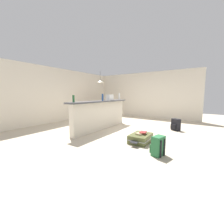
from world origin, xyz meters
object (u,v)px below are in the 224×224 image
dining_table (101,107)px  pendant_lamp (100,81)px  grocery_bag (110,97)px  book_stack (141,133)px  bottle_green (74,99)px  dining_chair_near_partition (109,110)px  backpack_green (158,146)px  backpack_black (176,125)px  bottle_blue (103,97)px  suitcase_flat_olive (141,138)px  bottle_white (119,96)px  dining_chair_far_side (93,108)px

dining_table → pendant_lamp: (0.10, 0.09, 1.33)m
grocery_bag → book_stack: 2.30m
bottle_green → dining_chair_near_partition: size_ratio=0.23×
grocery_bag → backpack_green: bearing=-125.0°
backpack_black → book_stack: (-1.89, 0.53, 0.05)m
dining_table → book_stack: dining_table is taller
grocery_bag → backpack_green: 3.11m
bottle_green → book_stack: bottle_green is taller
bottle_blue → pendant_lamp: pendant_lamp is taller
suitcase_flat_olive → backpack_green: 0.87m
grocery_bag → pendant_lamp: (1.34, 1.55, 0.80)m
backpack_black → book_stack: bearing=164.4°
dining_table → book_stack: bearing=-125.7°
bottle_white → grocery_bag: (-0.68, 0.02, -0.03)m
bottle_green → dining_chair_near_partition: bearing=15.4°
dining_table → suitcase_flat_olive: (-2.35, -3.24, -0.54)m
grocery_bag → backpack_black: 2.65m
book_stack → dining_chair_near_partition: bearing=49.2°
dining_chair_near_partition → dining_chair_far_side: (0.07, 1.13, 0.00)m
bottle_white → book_stack: bottle_white is taller
grocery_bag → pendant_lamp: size_ratio=0.41×
bottle_blue → bottle_white: bottle_white is taller
dining_chair_near_partition → backpack_black: bearing=-97.4°
bottle_blue → backpack_green: (-1.15, -2.36, -0.98)m
dining_chair_near_partition → backpack_black: 3.25m
backpack_black → book_stack: backpack_black is taller
bottle_blue → suitcase_flat_olive: size_ratio=0.30×
bottle_green → dining_chair_near_partition: bottle_green is taller
backpack_green → bottle_blue: bearing=64.1°
dining_table → backpack_green: 4.89m
suitcase_flat_olive → dining_chair_near_partition: bearing=48.9°
dining_table → grocery_bag: bearing=-130.5°
book_stack → bottle_blue: bearing=72.5°
bottle_white → backpack_green: bottle_white is taller
dining_chair_far_side → backpack_green: dining_chair_far_side is taller
dining_table → bottle_green: bearing=-155.2°
dining_chair_far_side → book_stack: bearing=-122.0°
dining_table → book_stack: (-2.34, -3.26, -0.39)m
bottle_white → dining_chair_far_side: (0.60, 2.03, -0.69)m
bottle_green → backpack_black: bottle_green is taller
dining_table → backpack_black: 3.84m
bottle_blue → dining_chair_near_partition: size_ratio=0.27×
pendant_lamp → book_stack: pendant_lamp is taller
bottle_blue → dining_table: size_ratio=0.23×
bottle_green → bottle_white: bearing=-1.7°
pendant_lamp → bottle_blue: bearing=-139.6°
grocery_bag → backpack_black: bearing=-71.1°
grocery_bag → pendant_lamp: pendant_lamp is taller
bottle_white → book_stack: 2.69m
bottle_blue → backpack_green: 2.80m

